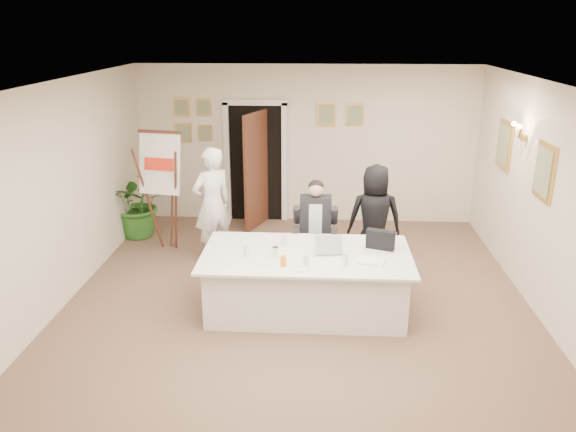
# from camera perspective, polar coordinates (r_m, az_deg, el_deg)

# --- Properties ---
(floor) EXTENTS (7.00, 7.00, 0.00)m
(floor) POSITION_cam_1_polar(r_m,az_deg,el_deg) (7.25, 0.88, -9.46)
(floor) COLOR brown
(floor) RESTS_ON ground
(ceiling) EXTENTS (6.00, 7.00, 0.02)m
(ceiling) POSITION_cam_1_polar(r_m,az_deg,el_deg) (6.40, 1.01, 13.14)
(ceiling) COLOR white
(ceiling) RESTS_ON wall_back
(wall_back) EXTENTS (6.00, 0.10, 2.80)m
(wall_back) POSITION_cam_1_polar(r_m,az_deg,el_deg) (10.08, 1.84, 7.23)
(wall_back) COLOR beige
(wall_back) RESTS_ON floor
(wall_front) EXTENTS (6.00, 0.10, 2.80)m
(wall_front) POSITION_cam_1_polar(r_m,az_deg,el_deg) (3.53, -1.70, -16.51)
(wall_front) COLOR beige
(wall_front) RESTS_ON floor
(wall_left) EXTENTS (0.10, 7.00, 2.80)m
(wall_left) POSITION_cam_1_polar(r_m,az_deg,el_deg) (7.45, -22.80, 1.47)
(wall_left) COLOR beige
(wall_left) RESTS_ON floor
(wall_right) EXTENTS (0.10, 7.00, 2.80)m
(wall_right) POSITION_cam_1_polar(r_m,az_deg,el_deg) (7.22, 25.46, 0.58)
(wall_right) COLOR beige
(wall_right) RESTS_ON floor
(doorway) EXTENTS (1.14, 0.86, 2.20)m
(doorway) POSITION_cam_1_polar(r_m,az_deg,el_deg) (10.05, -3.27, 5.08)
(doorway) COLOR black
(doorway) RESTS_ON floor
(pictures_back_wall) EXTENTS (3.40, 0.06, 0.80)m
(pictures_back_wall) POSITION_cam_1_polar(r_m,az_deg,el_deg) (10.02, -2.78, 9.77)
(pictures_back_wall) COLOR gold
(pictures_back_wall) RESTS_ON wall_back
(pictures_right_wall) EXTENTS (0.06, 2.20, 0.80)m
(pictures_right_wall) POSITION_cam_1_polar(r_m,az_deg,el_deg) (8.21, 22.65, 5.56)
(pictures_right_wall) COLOR gold
(pictures_right_wall) RESTS_ON wall_right
(wall_sconce) EXTENTS (0.20, 0.30, 0.24)m
(wall_sconce) POSITION_cam_1_polar(r_m,az_deg,el_deg) (8.12, 22.49, 7.98)
(wall_sconce) COLOR #B07538
(wall_sconce) RESTS_ON wall_right
(conference_table) EXTENTS (2.57, 1.38, 0.78)m
(conference_table) POSITION_cam_1_polar(r_m,az_deg,el_deg) (7.07, 1.85, -6.66)
(conference_table) COLOR white
(conference_table) RESTS_ON floor
(seated_man) EXTENTS (0.63, 0.67, 1.41)m
(seated_man) POSITION_cam_1_polar(r_m,az_deg,el_deg) (7.96, 2.79, -1.21)
(seated_man) COLOR black
(seated_man) RESTS_ON floor
(flip_chart) EXTENTS (0.68, 0.47, 1.89)m
(flip_chart) POSITION_cam_1_polar(r_m,az_deg,el_deg) (9.01, -12.37, 1.91)
(flip_chart) COLOR #3F1E14
(flip_chart) RESTS_ON floor
(standing_man) EXTENTS (0.76, 0.73, 1.74)m
(standing_man) POSITION_cam_1_polar(r_m,az_deg,el_deg) (8.53, -7.70, 1.20)
(standing_man) COLOR white
(standing_man) RESTS_ON floor
(standing_woman) EXTENTS (0.78, 0.51, 1.58)m
(standing_woman) POSITION_cam_1_polar(r_m,az_deg,el_deg) (8.17, 8.78, -0.25)
(standing_woman) COLOR black
(standing_woman) RESTS_ON floor
(potted_palm) EXTENTS (1.39, 1.36, 1.17)m
(potted_palm) POSITION_cam_1_polar(r_m,az_deg,el_deg) (9.81, -14.98, 1.33)
(potted_palm) COLOR #296421
(potted_palm) RESTS_ON floor
(laptop) EXTENTS (0.38, 0.40, 0.28)m
(laptop) POSITION_cam_1_polar(r_m,az_deg,el_deg) (6.93, 4.16, -2.53)
(laptop) COLOR #B7BABC
(laptop) RESTS_ON conference_table
(laptop_bag) EXTENTS (0.37, 0.21, 0.25)m
(laptop_bag) POSITION_cam_1_polar(r_m,az_deg,el_deg) (7.09, 9.38, -2.38)
(laptop_bag) COLOR black
(laptop_bag) RESTS_ON conference_table
(paper_stack) EXTENTS (0.35, 0.28, 0.03)m
(paper_stack) POSITION_cam_1_polar(r_m,az_deg,el_deg) (6.72, 8.44, -4.57)
(paper_stack) COLOR white
(paper_stack) RESTS_ON conference_table
(plate_left) EXTENTS (0.28, 0.28, 0.01)m
(plate_left) POSITION_cam_1_polar(r_m,az_deg,el_deg) (6.72, -5.94, -4.50)
(plate_left) COLOR white
(plate_left) RESTS_ON conference_table
(plate_mid) EXTENTS (0.24, 0.24, 0.01)m
(plate_mid) POSITION_cam_1_polar(r_m,az_deg,el_deg) (6.63, -2.49, -4.76)
(plate_mid) COLOR white
(plate_mid) RESTS_ON conference_table
(plate_near) EXTENTS (0.29, 0.29, 0.01)m
(plate_near) POSITION_cam_1_polar(r_m,az_deg,el_deg) (6.50, 1.24, -5.26)
(plate_near) COLOR white
(plate_near) RESTS_ON conference_table
(glass_a) EXTENTS (0.07, 0.07, 0.14)m
(glass_a) POSITION_cam_1_polar(r_m,az_deg,el_deg) (6.82, -4.28, -3.54)
(glass_a) COLOR silver
(glass_a) RESTS_ON conference_table
(glass_b) EXTENTS (0.07, 0.07, 0.14)m
(glass_b) POSITION_cam_1_polar(r_m,az_deg,el_deg) (6.52, 1.86, -4.57)
(glass_b) COLOR silver
(glass_b) RESTS_ON conference_table
(glass_c) EXTENTS (0.08, 0.08, 0.14)m
(glass_c) POSITION_cam_1_polar(r_m,az_deg,el_deg) (6.60, 5.86, -4.37)
(glass_c) COLOR silver
(glass_c) RESTS_ON conference_table
(glass_d) EXTENTS (0.08, 0.08, 0.14)m
(glass_d) POSITION_cam_1_polar(r_m,az_deg,el_deg) (7.11, -0.43, -2.52)
(glass_d) COLOR silver
(glass_d) RESTS_ON conference_table
(oj_glass) EXTENTS (0.09, 0.09, 0.13)m
(oj_glass) POSITION_cam_1_polar(r_m,az_deg,el_deg) (6.53, -0.48, -4.60)
(oj_glass) COLOR orange
(oj_glass) RESTS_ON conference_table
(steel_jug) EXTENTS (0.10, 0.10, 0.11)m
(steel_jug) POSITION_cam_1_polar(r_m,az_deg,el_deg) (6.82, -1.29, -3.61)
(steel_jug) COLOR silver
(steel_jug) RESTS_ON conference_table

